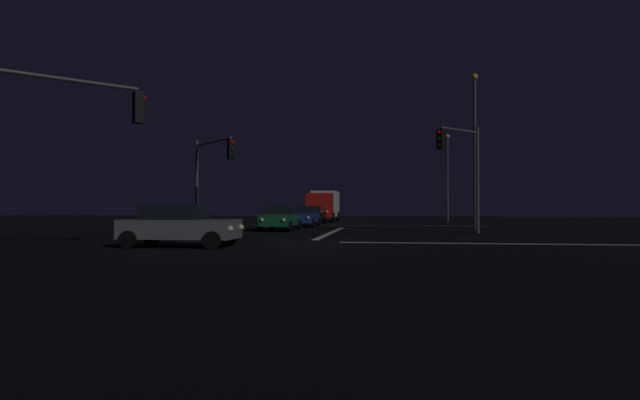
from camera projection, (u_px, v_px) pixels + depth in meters
name	position (u px, v px, depth m)	size (l,w,h in m)	color
ground	(310.00, 243.00, 21.52)	(120.00, 120.00, 0.10)	black
stop_line_north	(331.00, 233.00, 29.29)	(0.35, 13.40, 0.01)	white
centre_line_ns	(348.00, 225.00, 40.78)	(22.00, 0.15, 0.01)	yellow
crosswalk_bar_east	(506.00, 244.00, 20.45)	(13.40, 0.40, 0.01)	white
sedan_green	(280.00, 218.00, 31.90)	(2.02, 4.33, 1.57)	#14512D
sedan_blue	(304.00, 216.00, 38.09)	(2.02, 4.33, 1.57)	navy
sedan_black	(312.00, 215.00, 44.71)	(2.02, 4.33, 1.57)	black
box_truck	(324.00, 205.00, 51.47)	(2.68, 8.28, 3.08)	red
sedan_gray_crossing	(179.00, 225.00, 18.80)	(4.33, 2.02, 1.57)	slate
traffic_signal_sw	(58.00, 125.00, 15.71)	(3.46, 3.46, 5.77)	#4C4C51
traffic_signal_ne	(462.00, 160.00, 27.79)	(2.56, 2.56, 5.97)	#4C4C51
traffic_signal_nw	(211.00, 166.00, 29.24)	(3.45, 3.45, 5.51)	#4C4C51
streetlamp_right_far	(447.00, 171.00, 49.55)	(0.44, 0.44, 8.57)	#424247
streetlamp_right_near	(475.00, 141.00, 33.71)	(0.44, 0.44, 10.34)	#424247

